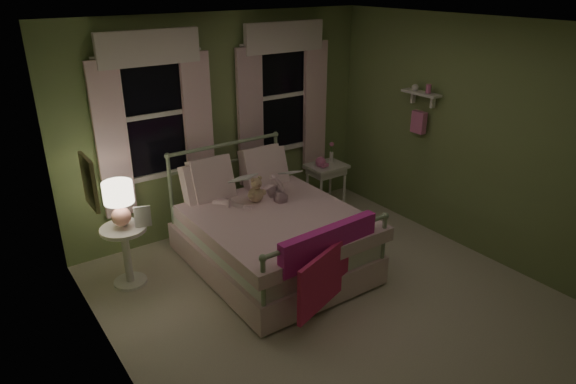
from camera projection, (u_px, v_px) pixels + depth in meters
room_shell at (333, 177)px, 4.61m from camera, size 4.20×4.20×4.20m
bed at (270, 234)px, 5.56m from camera, size 1.58×2.04×1.18m
pink_throw at (330, 255)px, 4.70m from camera, size 1.10×0.41×0.71m
child_left at (226, 182)px, 5.53m from camera, size 0.29×0.25×0.68m
child_right at (269, 169)px, 5.81m from camera, size 0.43×0.37×0.76m
book_left at (237, 185)px, 5.32m from camera, size 0.23×0.18×0.26m
book_right at (282, 178)px, 5.63m from camera, size 0.22×0.15×0.26m
teddy_bear at (256, 191)px, 5.60m from camera, size 0.23×0.18×0.30m
nightstand_left at (126, 248)px, 5.21m from camera, size 0.46×0.46×0.65m
table_lamp at (119, 199)px, 5.00m from camera, size 0.29×0.29×0.46m
book_nightstand at (135, 227)px, 5.11m from camera, size 0.23×0.27×0.02m
nightstand_right at (326, 172)px, 6.83m from camera, size 0.50×0.40×0.64m
pink_toy at (321, 162)px, 6.71m from camera, size 0.14×0.18×0.14m
bud_vase at (331, 152)px, 6.84m from camera, size 0.06×0.06×0.28m
window_left at (154, 110)px, 5.57m from camera, size 1.34×0.13×1.96m
window_right at (283, 91)px, 6.46m from camera, size 1.34×0.13×1.96m
wall_shelf at (420, 108)px, 6.05m from camera, size 0.15×0.50×0.60m
framed_picture at (89, 182)px, 3.96m from camera, size 0.03×0.32×0.42m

